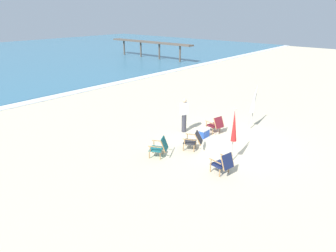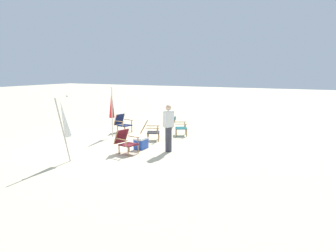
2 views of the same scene
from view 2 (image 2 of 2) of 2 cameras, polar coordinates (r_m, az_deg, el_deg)
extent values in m
plane|color=beige|center=(12.31, -10.00, -3.48)|extent=(80.00, 80.00, 0.00)
cube|color=#196066|center=(14.03, 2.31, -0.36)|extent=(0.69, 0.67, 0.04)
cube|color=#196066|center=(13.97, 0.97, 0.62)|extent=(0.54, 0.43, 0.50)
cylinder|color=#AD7F4C|center=(14.31, 3.11, -0.82)|extent=(0.04, 0.04, 0.32)
cylinder|color=#AD7F4C|center=(13.85, 3.26, -1.18)|extent=(0.04, 0.04, 0.32)
cylinder|color=#AD7F4C|center=(14.28, 1.38, -0.83)|extent=(0.04, 0.04, 0.32)
cylinder|color=#AD7F4C|center=(13.82, 1.48, -1.19)|extent=(0.04, 0.04, 0.32)
cube|color=#AD7F4C|center=(14.27, 2.16, 0.71)|extent=(0.28, 0.48, 0.02)
cylinder|color=#AD7F4C|center=(14.30, 2.91, 0.28)|extent=(0.04, 0.04, 0.22)
cube|color=#AD7F4C|center=(13.72, 2.31, 0.34)|extent=(0.28, 0.48, 0.02)
cylinder|color=#AD7F4C|center=(13.75, 3.09, -0.11)|extent=(0.04, 0.04, 0.22)
cylinder|color=#AD7F4C|center=(14.22, 0.92, 0.78)|extent=(0.14, 0.21, 0.50)
cylinder|color=#AD7F4C|center=(13.72, 1.01, 0.44)|extent=(0.14, 0.21, 0.50)
cube|color=#19234C|center=(14.80, -7.57, 0.10)|extent=(0.59, 0.56, 0.04)
cube|color=#19234C|center=(14.99, -8.49, 1.15)|extent=(0.52, 0.29, 0.50)
cylinder|color=#AD7F4C|center=(14.85, -6.33, -0.47)|extent=(0.04, 0.04, 0.32)
cylinder|color=#AD7F4C|center=(14.51, -7.58, -0.74)|extent=(0.04, 0.04, 0.32)
cylinder|color=#AD7F4C|center=(15.14, -7.53, -0.29)|extent=(0.04, 0.04, 0.32)
cylinder|color=#AD7F4C|center=(14.81, -8.78, -0.55)|extent=(0.04, 0.04, 0.32)
cube|color=#AD7F4C|center=(14.98, -6.90, 1.08)|extent=(0.12, 0.53, 0.02)
cylinder|color=#AD7F4C|center=(14.87, -6.36, 0.60)|extent=(0.04, 0.04, 0.22)
cube|color=#AD7F4C|center=(14.58, -8.41, 0.81)|extent=(0.12, 0.53, 0.02)
cylinder|color=#AD7F4C|center=(14.47, -7.87, 0.31)|extent=(0.04, 0.04, 0.22)
cylinder|color=#AD7F4C|center=(15.17, -7.81, 1.27)|extent=(0.08, 0.22, 0.50)
cylinder|color=#AD7F4C|center=(14.81, -9.18, 1.03)|extent=(0.08, 0.22, 0.50)
cube|color=#28282D|center=(13.07, -2.58, -1.13)|extent=(0.68, 0.66, 0.04)
cube|color=#28282D|center=(13.05, -4.19, -0.14)|extent=(0.57, 0.47, 0.47)
cylinder|color=#AD7F4C|center=(13.32, -1.59, -1.62)|extent=(0.04, 0.04, 0.32)
cylinder|color=#AD7F4C|center=(12.86, -1.68, -2.03)|extent=(0.04, 0.04, 0.32)
cylinder|color=#AD7F4C|center=(13.34, -3.44, -1.61)|extent=(0.04, 0.04, 0.32)
cylinder|color=#AD7F4C|center=(12.88, -3.60, -2.02)|extent=(0.04, 0.04, 0.32)
cube|color=#AD7F4C|center=(13.30, -2.60, 0.03)|extent=(0.26, 0.49, 0.02)
cylinder|color=#AD7F4C|center=(13.31, -1.79, -0.44)|extent=(0.04, 0.04, 0.22)
cube|color=#AD7F4C|center=(12.75, -2.75, -0.40)|extent=(0.26, 0.49, 0.02)
cylinder|color=#AD7F4C|center=(12.76, -1.91, -0.89)|extent=(0.04, 0.04, 0.22)
cylinder|color=#AD7F4C|center=(13.30, -4.10, 0.05)|extent=(0.16, 0.27, 0.48)
cylinder|color=#AD7F4C|center=(12.80, -4.29, -0.34)|extent=(0.16, 0.27, 0.48)
cube|color=maroon|center=(11.05, -6.89, -3.24)|extent=(0.61, 0.58, 0.04)
cube|color=maroon|center=(11.24, -8.14, -1.79)|extent=(0.53, 0.33, 0.49)
cylinder|color=#AD7F4C|center=(11.10, -5.22, -4.00)|extent=(0.04, 0.04, 0.32)
cylinder|color=#AD7F4C|center=(10.78, -6.96, -4.45)|extent=(0.04, 0.04, 0.32)
cylinder|color=#AD7F4C|center=(11.39, -6.79, -3.66)|extent=(0.04, 0.04, 0.32)
cylinder|color=#AD7F4C|center=(11.08, -8.52, -4.09)|extent=(0.04, 0.04, 0.32)
cube|color=#AD7F4C|center=(11.21, -5.96, -1.88)|extent=(0.14, 0.52, 0.02)
cylinder|color=#AD7F4C|center=(11.10, -5.26, -2.56)|extent=(0.04, 0.04, 0.22)
cube|color=#AD7F4C|center=(10.82, -8.05, -2.34)|extent=(0.14, 0.52, 0.02)
cylinder|color=#AD7F4C|center=(10.71, -7.34, -3.06)|extent=(0.04, 0.04, 0.22)
cylinder|color=#AD7F4C|center=(11.41, -7.20, -1.60)|extent=(0.09, 0.24, 0.49)
cylinder|color=#AD7F4C|center=(11.07, -9.10, -2.00)|extent=(0.09, 0.24, 0.49)
cylinder|color=#B7B2A8|center=(13.66, -9.71, 2.28)|extent=(0.27, 0.26, 2.09)
cone|color=red|center=(13.67, -9.78, 3.82)|extent=(0.42, 0.42, 1.17)
sphere|color=#B7B2A8|center=(13.71, -9.90, 6.67)|extent=(0.06, 0.06, 0.06)
cylinder|color=#B7B2A8|center=(10.20, -17.83, -0.81)|extent=(0.64, 0.16, 2.02)
cone|color=white|center=(10.22, -17.61, 1.23)|extent=(0.57, 0.32, 1.17)
sphere|color=#B7B2A8|center=(10.31, -17.20, 4.98)|extent=(0.06, 0.06, 0.06)
cylinder|color=#383842|center=(11.26, 0.09, -2.34)|extent=(0.22, 0.22, 0.86)
cube|color=white|center=(11.13, 0.09, 1.23)|extent=(0.39, 0.32, 0.56)
sphere|color=beige|center=(11.08, 0.09, 3.23)|extent=(0.20, 0.20, 0.20)
cube|color=blue|center=(11.76, -4.73, -3.14)|extent=(0.48, 0.34, 0.34)
cube|color=white|center=(11.72, -4.74, -2.19)|extent=(0.49, 0.35, 0.06)
camera|label=1|loc=(24.18, -6.02, 15.87)|focal=32.00mm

